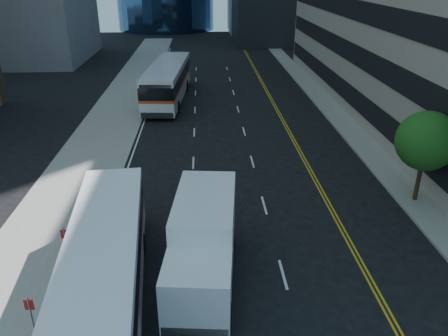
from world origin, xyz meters
The scene contains 7 objects.
ground centered at (0.00, 0.00, 0.00)m, with size 160.00×160.00×0.00m, color black.
sidewalk_west centered at (-10.50, 25.00, 0.07)m, with size 5.00×90.00×0.15m, color gray.
sidewalk_east centered at (9.00, 25.00, 0.07)m, with size 2.00×90.00×0.15m, color gray.
street_tree centered at (9.00, 8.00, 3.64)m, with size 3.20×3.20×5.10m.
bus_front centered at (-6.60, 0.49, 1.69)m, with size 3.74×12.23×3.10m.
bus_rear centered at (-6.11, 29.34, 1.93)m, with size 4.03×13.90×3.54m.
box_truck centered at (-2.89, 1.97, 1.79)m, with size 3.11×7.31×3.40m.
Camera 1 is at (-2.81, -12.96, 12.00)m, focal length 35.00 mm.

